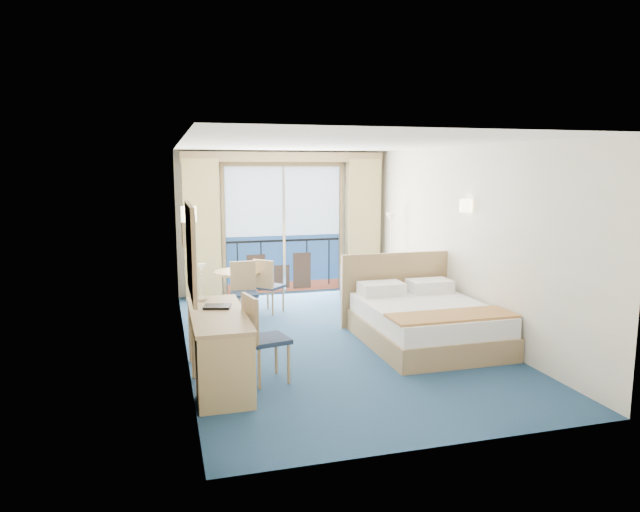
% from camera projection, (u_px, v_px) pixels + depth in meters
% --- Properties ---
extents(floor, '(6.50, 6.50, 0.00)m').
position_uv_depth(floor, '(332.00, 339.00, 8.02)').
color(floor, navy).
rests_on(floor, ground).
extents(room_walls, '(4.04, 6.54, 2.72)m').
position_uv_depth(room_walls, '(333.00, 213.00, 7.75)').
color(room_walls, silver).
rests_on(room_walls, ground).
extents(balcony_door, '(2.36, 0.03, 2.52)m').
position_uv_depth(balcony_door, '(283.00, 233.00, 10.91)').
color(balcony_door, navy).
rests_on(balcony_door, room_walls).
extents(curtain_left, '(0.65, 0.22, 2.55)m').
position_uv_depth(curtain_left, '(202.00, 229.00, 10.34)').
color(curtain_left, tan).
rests_on(curtain_left, room_walls).
extents(curtain_right, '(0.65, 0.22, 2.55)m').
position_uv_depth(curtain_right, '(363.00, 225.00, 11.16)').
color(curtain_right, tan).
rests_on(curtain_right, room_walls).
extents(pelmet, '(3.80, 0.25, 0.18)m').
position_uv_depth(pelmet, '(284.00, 157.00, 10.58)').
color(pelmet, tan).
rests_on(pelmet, room_walls).
extents(mirror, '(0.05, 1.25, 0.95)m').
position_uv_depth(mirror, '(191.00, 250.00, 5.83)').
color(mirror, tan).
rests_on(mirror, room_walls).
extents(wall_print, '(0.04, 0.42, 0.52)m').
position_uv_depth(wall_print, '(183.00, 227.00, 7.68)').
color(wall_print, tan).
rests_on(wall_print, room_walls).
extents(sconce_left, '(0.18, 0.18, 0.18)m').
position_uv_depth(sconce_left, '(189.00, 214.00, 6.65)').
color(sconce_left, '#F9E5AE').
rests_on(sconce_left, room_walls).
extents(sconce_right, '(0.18, 0.18, 0.18)m').
position_uv_depth(sconce_right, '(466.00, 206.00, 8.11)').
color(sconce_right, '#F9E5AE').
rests_on(sconce_right, room_walls).
extents(bed, '(1.77, 2.10, 1.11)m').
position_uv_depth(bed, '(424.00, 321.00, 7.81)').
color(bed, tan).
rests_on(bed, ground).
extents(nightstand, '(0.44, 0.42, 0.57)m').
position_uv_depth(nightstand, '(426.00, 301.00, 9.09)').
color(nightstand, tan).
rests_on(nightstand, ground).
extents(phone, '(0.24, 0.21, 0.09)m').
position_uv_depth(phone, '(424.00, 280.00, 9.03)').
color(phone, silver).
rests_on(phone, nightstand).
extents(armchair, '(1.00, 1.02, 0.73)m').
position_uv_depth(armchair, '(370.00, 284.00, 10.03)').
color(armchair, '#464A55').
rests_on(armchair, ground).
extents(floor_lamp, '(0.22, 0.22, 1.57)m').
position_uv_depth(floor_lamp, '(391.00, 234.00, 10.36)').
color(floor_lamp, silver).
rests_on(floor_lamp, ground).
extents(desk, '(0.59, 1.73, 0.81)m').
position_uv_depth(desk, '(223.00, 357.00, 5.89)').
color(desk, tan).
rests_on(desk, ground).
extents(desk_chair, '(0.52, 0.52, 1.01)m').
position_uv_depth(desk_chair, '(260.00, 333.00, 6.32)').
color(desk_chair, '#1D2A43').
rests_on(desk_chair, ground).
extents(folder, '(0.34, 0.29, 0.03)m').
position_uv_depth(folder, '(217.00, 307.00, 6.48)').
color(folder, black).
rests_on(folder, desk).
extents(desk_lamp, '(0.12, 0.12, 0.43)m').
position_uv_depth(desk_lamp, '(202.00, 274.00, 6.78)').
color(desk_lamp, silver).
rests_on(desk_lamp, desk).
extents(round_table, '(0.78, 0.78, 0.70)m').
position_uv_depth(round_table, '(238.00, 281.00, 9.41)').
color(round_table, tan).
rests_on(round_table, ground).
extents(table_chair_a, '(0.56, 0.56, 0.91)m').
position_uv_depth(table_chair_a, '(267.00, 283.00, 9.37)').
color(table_chair_a, '#1D2A43').
rests_on(table_chair_a, ground).
extents(table_chair_b, '(0.42, 0.43, 0.93)m').
position_uv_depth(table_chair_b, '(244.00, 288.00, 8.90)').
color(table_chair_b, '#1D2A43').
rests_on(table_chair_b, ground).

